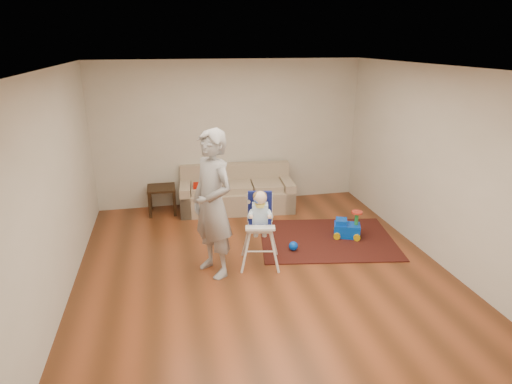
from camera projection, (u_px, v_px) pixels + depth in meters
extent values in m
plane|color=#522B15|center=(262.00, 269.00, 5.95)|extent=(5.50, 5.50, 0.00)
cube|color=beige|center=(230.00, 134.00, 8.04)|extent=(5.00, 0.04, 2.70)
cube|color=beige|center=(55.00, 190.00, 5.01)|extent=(0.04, 5.50, 2.70)
cube|color=beige|center=(436.00, 165.00, 6.00)|extent=(0.04, 5.50, 2.70)
cube|color=white|center=(263.00, 68.00, 5.05)|extent=(5.00, 5.50, 0.04)
cube|color=#A21204|center=(206.00, 185.00, 7.75)|extent=(0.49, 0.34, 0.04)
cube|color=black|center=(327.00, 239.00, 6.83)|extent=(2.32, 1.90, 0.02)
sphere|color=blue|center=(293.00, 246.00, 6.43)|extent=(0.14, 0.14, 0.14)
cylinder|color=blue|center=(257.00, 202.00, 5.67)|extent=(0.04, 0.12, 0.01)
imported|color=#949496|center=(213.00, 205.00, 5.55)|extent=(0.77, 0.86, 1.98)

